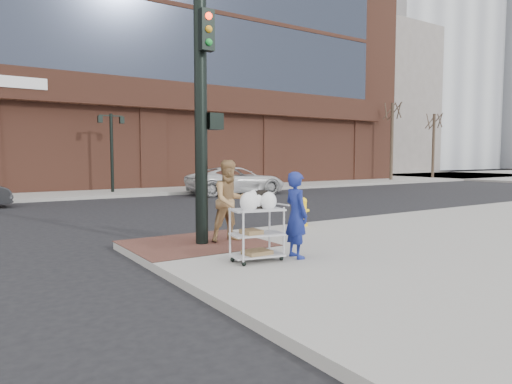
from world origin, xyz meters
TOP-DOWN VIEW (x-y plane):
  - ground at (0.00, 0.00)m, footprint 220.00×220.00m
  - sidewalk_far at (12.50, 32.00)m, footprint 65.00×36.00m
  - brick_curb_ramp at (-0.60, 0.90)m, footprint 2.80×2.40m
  - bank_building at (5.00, 31.00)m, footprint 42.00×26.00m
  - filler_block at (40.00, 38.00)m, footprint 14.00×20.00m
  - bare_tree_a at (24.00, 16.50)m, footprint 1.80×1.80m
  - bare_tree_b at (30.00, 17.00)m, footprint 1.80×1.80m
  - lamp_post at (2.00, 16.00)m, footprint 1.32×0.22m
  - traffic_signal_pole at (-0.48, 0.77)m, footprint 0.61×0.51m
  - woman_blue at (0.33, -1.31)m, footprint 0.43×0.60m
  - pedestrian_tan at (0.13, 0.71)m, footprint 0.88×0.71m
  - minivan_white at (7.46, 12.69)m, footprint 5.42×2.93m
  - utility_cart at (-0.42, -1.16)m, footprint 0.97×0.66m
  - fire_hydrant at (2.84, 1.55)m, footprint 0.35×0.25m

SIDE VIEW (x-z plane):
  - ground at x=0.00m, z-range 0.00..0.00m
  - sidewalk_far at x=12.50m, z-range 0.00..0.15m
  - brick_curb_ramp at x=-0.60m, z-range 0.15..0.16m
  - fire_hydrant at x=2.84m, z-range 0.16..0.91m
  - utility_cart at x=-0.42m, z-range 0.09..1.33m
  - minivan_white at x=7.46m, z-range 0.00..1.44m
  - woman_blue at x=0.33m, z-range 0.15..1.70m
  - pedestrian_tan at x=0.13m, z-range 0.15..1.90m
  - lamp_post at x=2.00m, z-range 0.62..4.62m
  - traffic_signal_pole at x=-0.48m, z-range 0.33..5.33m
  - bare_tree_b at x=30.00m, z-range 2.44..9.14m
  - bare_tree_a at x=24.00m, z-range 2.67..9.87m
  - filler_block at x=40.00m, z-range 0.00..18.00m
  - bank_building at x=5.00m, z-range 0.15..28.15m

